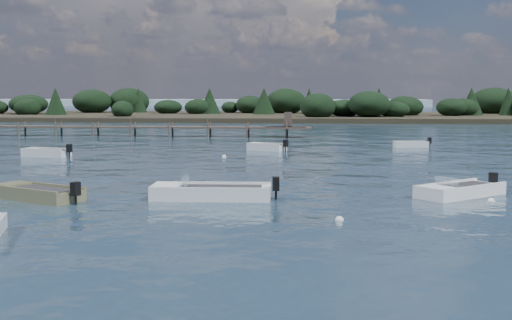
# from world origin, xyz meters

# --- Properties ---
(ground) EXTENTS (400.00, 400.00, 0.00)m
(ground) POSITION_xyz_m (0.00, 60.00, 0.00)
(ground) COLOR #172735
(ground) RESTS_ON ground
(dinghy_mid_grey) EXTENTS (4.77, 3.47, 1.22)m
(dinghy_mid_grey) POSITION_xyz_m (-5.43, 5.78, 0.17)
(dinghy_mid_grey) COLOR #6E6B49
(dinghy_mid_grey) RESTS_ON ground
(dinghy_mid_white_a) EXTENTS (5.73, 2.21, 1.33)m
(dinghy_mid_white_a) POSITION_xyz_m (2.27, 6.68, 0.17)
(dinghy_mid_white_a) COLOR silver
(dinghy_mid_white_a) RESTS_ON ground
(tender_far_grey) EXTENTS (3.97, 2.09, 1.25)m
(tender_far_grey) POSITION_xyz_m (-13.07, 24.59, 0.18)
(tender_far_grey) COLOR silver
(tender_far_grey) RESTS_ON ground
(dinghy_mid_white_b) EXTENTS (4.56, 4.25, 1.22)m
(dinghy_mid_white_b) POSITION_xyz_m (13.55, 8.42, 0.16)
(dinghy_mid_white_b) COLOR silver
(dinghy_mid_white_b) RESTS_ON ground
(tender_far_white) EXTENTS (3.53, 2.59, 1.22)m
(tender_far_white) POSITION_xyz_m (2.93, 31.35, 0.17)
(tender_far_white) COLOR silver
(tender_far_white) RESTS_ON ground
(tender_far_grey_b) EXTENTS (3.30, 1.51, 1.11)m
(tender_far_grey_b) POSITION_xyz_m (15.28, 35.51, 0.16)
(tender_far_grey_b) COLOR silver
(tender_far_grey_b) RESTS_ON ground
(buoy_b) EXTENTS (0.32, 0.32, 0.32)m
(buoy_b) POSITION_xyz_m (7.82, 2.23, 0.00)
(buoy_b) COLOR white
(buoy_b) RESTS_ON ground
(buoy_d) EXTENTS (0.32, 0.32, 0.32)m
(buoy_d) POSITION_xyz_m (14.57, 7.02, 0.00)
(buoy_d) COLOR white
(buoy_d) RESTS_ON ground
(buoy_e) EXTENTS (0.32, 0.32, 0.32)m
(buoy_e) POSITION_xyz_m (0.16, 25.74, 0.00)
(buoy_e) COLOR white
(buoy_e) RESTS_ON ground
(jetty) EXTENTS (64.50, 3.20, 3.40)m
(jetty) POSITION_xyz_m (-21.74, 47.99, 0.98)
(jetty) COLOR #483C35
(jetty) RESTS_ON ground
(far_headland) EXTENTS (190.00, 40.00, 5.80)m
(far_headland) POSITION_xyz_m (25.00, 100.00, 1.96)
(far_headland) COLOR black
(far_headland) RESTS_ON ground
(distant_haze) EXTENTS (280.00, 20.00, 2.40)m
(distant_haze) POSITION_xyz_m (-90.00, 230.00, 0.00)
(distant_haze) COLOR #97ADBB
(distant_haze) RESTS_ON ground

